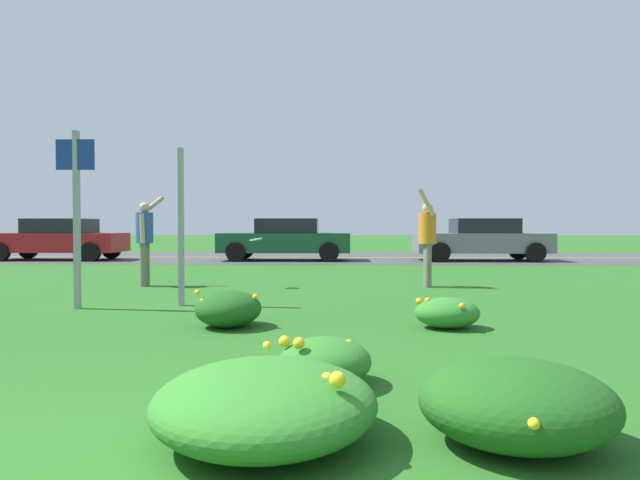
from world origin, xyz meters
name	(u,v)px	position (x,y,z in m)	size (l,w,h in m)	color
ground_plane	(274,285)	(0.00, 9.87, 0.00)	(120.00, 120.00, 0.00)	#26601E
highway_strip	(303,258)	(0.00, 19.74, 0.00)	(120.00, 7.61, 0.01)	#424244
highway_center_stripe	(303,257)	(0.00, 19.74, 0.01)	(120.00, 0.16, 0.00)	yellow
daylily_clump_near_camera	(517,403)	(2.30, 1.41, 0.24)	(1.09, 1.00, 0.47)	#1E5619
daylily_clump_mid_center	(325,361)	(1.20, 2.58, 0.18)	(0.72, 0.77, 0.41)	#2D7526
daylily_clump_front_center	(447,313)	(2.60, 5.03, 0.18)	(0.77, 0.64, 0.37)	#337F2D
daylily_clump_mid_left	(228,309)	(-0.01, 5.04, 0.22)	(0.80, 0.87, 0.46)	#1E5619
daylily_clump_front_right	(265,403)	(0.89, 1.41, 0.22)	(1.27, 1.37, 0.47)	#2D7526
sign_post_near_path	(76,201)	(-2.50, 6.45, 1.57)	(0.56, 0.10, 2.60)	#93969B
sign_post_by_roadside	(181,227)	(-1.07, 6.84, 1.20)	(0.07, 0.10, 2.39)	#93969B
person_thrower_blue_shirt	(145,236)	(-2.56, 9.57, 1.01)	(0.52, 0.49, 1.83)	#2D4C9E
person_catcher_orange_shirt	(427,236)	(3.08, 9.59, 1.01)	(0.40, 0.48, 1.94)	orange
frisbee_pale_blue	(256,239)	(-0.29, 9.34, 0.94)	(0.25, 0.25, 0.08)	#ADD6E5
car_gray_center_left	(482,239)	(6.26, 18.02, 0.74)	(4.50, 2.00, 1.45)	slate
car_dark_green_center_right	(285,239)	(-0.50, 18.02, 0.74)	(4.50, 2.00, 1.45)	#194C2D
car_red_rightmost	(58,239)	(-8.49, 18.02, 0.74)	(4.50, 2.00, 1.45)	maroon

